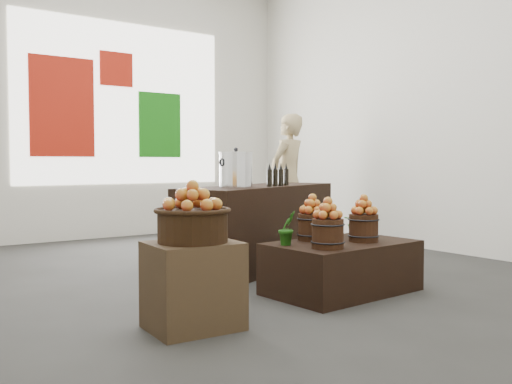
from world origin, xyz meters
TOP-DOWN VIEW (x-y plane):
  - ground at (0.00, 0.00)m, footprint 7.00×7.00m
  - back_wall at (0.00, 3.50)m, footprint 6.00×0.04m
  - back_opening at (0.30, 3.48)m, footprint 3.20×0.02m
  - deco_red_left at (-0.60, 3.47)m, footprint 0.90×0.04m
  - deco_green_right at (0.90, 3.47)m, footprint 0.70×0.04m
  - deco_red_upper at (0.20, 3.47)m, footprint 0.50×0.04m
  - crate at (-1.18, -1.34)m, footprint 0.61×0.51m
  - wicker_basket at (-1.18, -1.34)m, footprint 0.47×0.47m
  - apples_in_basket at (-1.18, -1.34)m, footprint 0.37×0.37m
  - display_table at (0.39, -1.14)m, footprint 1.31×0.86m
  - apple_bucket_front_left at (0.04, -1.34)m, footprint 0.25×0.25m
  - apples_in_bucket_front_left at (0.04, -1.34)m, footprint 0.19×0.19m
  - apple_bucket_front_right at (0.56, -1.22)m, footprint 0.25×0.25m
  - apples_in_bucket_front_right at (0.56, -1.22)m, footprint 0.19×0.19m
  - apple_bucket_rear at (0.25, -0.91)m, footprint 0.25×0.25m
  - apples_in_bucket_rear at (0.25, -0.91)m, footprint 0.19×0.19m
  - herb_garnish_right at (0.76, -0.94)m, footprint 0.28×0.26m
  - herb_garnish_left at (-0.11, -1.01)m, footprint 0.17×0.14m
  - counter at (0.48, 0.22)m, footprint 2.23×1.45m
  - stock_pot_left at (0.08, 0.05)m, footprint 0.33×0.33m
  - oil_cruets at (0.56, 0.02)m, footprint 0.31×0.17m
  - shopper at (2.02, 1.67)m, footprint 0.76×0.62m

SIDE VIEW (x-z plane):
  - ground at x=0.00m, z-range 0.00..0.00m
  - display_table at x=0.39m, z-range 0.00..0.44m
  - crate at x=-1.18m, z-range 0.00..0.59m
  - counter at x=0.48m, z-range 0.00..0.87m
  - apple_bucket_front_left at x=0.04m, z-range 0.44..0.67m
  - apple_bucket_front_right at x=0.56m, z-range 0.44..0.67m
  - apple_bucket_rear at x=0.25m, z-range 0.44..0.67m
  - herb_garnish_right at x=0.76m, z-range 0.44..0.70m
  - herb_garnish_left at x=-0.11m, z-range 0.44..0.72m
  - wicker_basket at x=-1.18m, z-range 0.59..0.80m
  - apples_in_bucket_front_left at x=0.04m, z-range 0.67..0.84m
  - apples_in_bucket_front_right at x=0.56m, z-range 0.67..0.84m
  - apples_in_bucket_rear at x=0.25m, z-range 0.67..0.84m
  - apples_in_basket at x=-1.18m, z-range 0.80..1.00m
  - shopper at x=2.02m, z-range 0.00..1.81m
  - oil_cruets at x=0.56m, z-range 0.87..1.12m
  - stock_pot_left at x=0.08m, z-range 0.87..1.20m
  - deco_green_right at x=0.90m, z-range 1.20..2.20m
  - deco_red_left at x=-0.60m, z-range 1.20..2.60m
  - back_wall at x=0.00m, z-range 0.00..4.00m
  - back_opening at x=0.30m, z-range 0.80..3.20m
  - deco_red_upper at x=0.20m, z-range 2.25..2.75m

